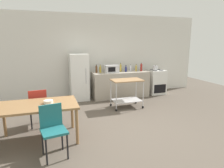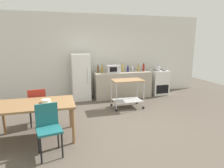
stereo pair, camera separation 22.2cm
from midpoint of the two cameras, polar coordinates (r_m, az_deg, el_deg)
The scene contains 19 objects.
ground_plane at distance 4.53m, azimuth 4.04°, elevation -13.17°, with size 12.00×12.00×0.00m, color brown.
back_wall at distance 7.20m, azimuth -4.42°, elevation 8.22°, with size 8.40×0.12×2.90m, color silver.
kitchen_counter at distance 7.01m, azimuth 3.92°, elevation -0.15°, with size 2.00×0.64×0.90m, color #A89E8E.
dining_table at distance 4.14m, azimuth -19.87°, elevation -6.36°, with size 1.50×0.90×0.75m.
chair_teal at distance 3.57m, azimuth -16.29°, elevation -11.66°, with size 0.47×0.47×0.89m.
chair_red at distance 4.86m, azimuth -19.62°, elevation -5.53°, with size 0.44×0.44×0.89m.
stove_oven at distance 7.62m, azimuth 14.21°, elevation 0.51°, with size 0.60×0.61×0.92m.
refrigerator at distance 6.71m, azimuth -8.11°, elevation 2.04°, with size 0.60×0.63×1.55m.
kitchen_cart at distance 5.83m, azimuth 5.59°, elevation -1.43°, with size 0.91×0.57×0.85m.
bottle_soy_sauce at distance 6.68m, azimuth -3.12°, elevation 4.24°, with size 0.06×0.06×0.29m.
bottle_olive_oil at distance 6.80m, azimuth -1.97°, elevation 4.29°, with size 0.07×0.07×0.27m.
microwave at distance 6.77m, azimuth 1.28°, elevation 4.43°, with size 0.46×0.35×0.26m.
bottle_sesame_oil at distance 6.97m, azimuth 4.01°, elevation 4.62°, with size 0.07×0.07×0.31m.
bottle_wine at distance 6.97m, azimuth 5.55°, elevation 4.28°, with size 0.07×0.07×0.23m.
bottle_hot_sauce at distance 7.08m, azimuth 6.90°, elevation 4.49°, with size 0.06×0.06×0.25m.
bottle_sparkling_water at distance 7.14m, azimuth 8.52°, elevation 4.48°, with size 0.06×0.06×0.26m.
bottle_vinegar at distance 7.18m, azimuth 10.02°, elevation 4.70°, with size 0.07×0.07×0.30m.
fruit_bowl at distance 4.10m, azimuth -17.17°, elevation -4.73°, with size 0.18×0.18×0.06m, color white.
kettle at distance 7.39m, azimuth 14.00°, elevation 4.49°, with size 0.24×0.17×0.19m.
Camera 2 is at (-1.29, -3.88, 1.93)m, focal length 31.48 mm.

